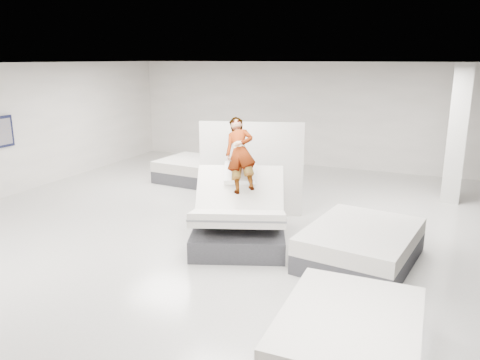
{
  "coord_description": "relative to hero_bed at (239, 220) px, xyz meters",
  "views": [
    {
      "loc": [
        3.67,
        -7.2,
        3.3
      ],
      "look_at": [
        0.16,
        0.87,
        1.0
      ],
      "focal_mm": 35.0,
      "sensor_mm": 36.0,
      "label": 1
    }
  ],
  "objects": [
    {
      "name": "flat_bed_right_near",
      "position": [
        2.52,
        -2.72,
        -0.15
      ],
      "size": [
        1.52,
        2.02,
        0.55
      ],
      "color": "#3D3E43",
      "rests_on": "floor"
    },
    {
      "name": "flat_bed_right_far",
      "position": [
        2.2,
        0.0,
        -0.13
      ],
      "size": [
        1.91,
        2.36,
        0.59
      ],
      "color": "#3D3E43",
      "rests_on": "floor"
    },
    {
      "name": "remote",
      "position": [
        0.21,
        0.06,
        0.72
      ],
      "size": [
        0.1,
        0.15,
        0.08
      ],
      "primitive_type": "cube",
      "rotation": [
        0.35,
        0.0,
        0.36
      ],
      "color": "black",
      "rests_on": "person"
    },
    {
      "name": "divider_panel",
      "position": [
        -0.41,
        1.58,
        0.58
      ],
      "size": [
        2.15,
        0.71,
        2.01
      ],
      "primitive_type": "cube",
      "rotation": [
        0.0,
        0.0,
        0.28
      ],
      "color": "silver",
      "rests_on": "floor"
    },
    {
      "name": "flat_bed_left_far",
      "position": [
        -2.71,
        3.6,
        -0.13
      ],
      "size": [
        2.31,
        1.81,
        0.6
      ],
      "color": "#3D3E43",
      "rests_on": "floor"
    },
    {
      "name": "hero_bed",
      "position": [
        0.0,
        0.0,
        0.0
      ],
      "size": [
        2.27,
        2.58,
        1.42
      ],
      "color": "#3D3E43",
      "rests_on": "floor"
    },
    {
      "name": "person",
      "position": [
        -0.12,
        0.31,
        0.88
      ],
      "size": [
        1.04,
        1.58,
        1.17
      ],
      "primitive_type": "imported",
      "rotation": [
        0.97,
        0.0,
        0.36
      ],
      "color": "slate",
      "rests_on": "hero_bed"
    },
    {
      "name": "room",
      "position": [
        -0.43,
        -0.23,
        1.17
      ],
      "size": [
        14.0,
        14.04,
        3.2
      ],
      "color": "beige",
      "rests_on": "ground"
    },
    {
      "name": "column",
      "position": [
        3.57,
        4.27,
        1.17
      ],
      "size": [
        0.4,
        0.4,
        3.2
      ],
      "primitive_type": "cube",
      "color": "silver",
      "rests_on": "floor"
    }
  ]
}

